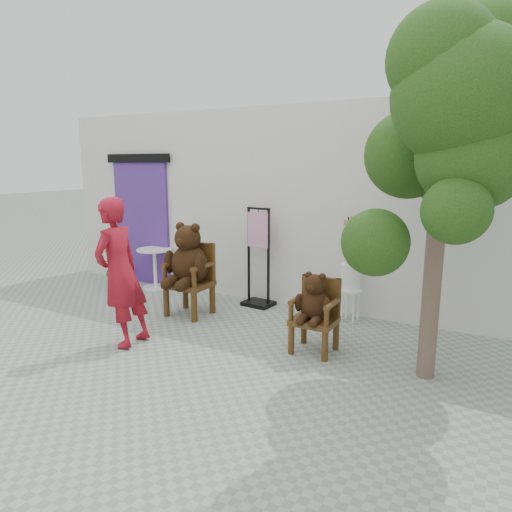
# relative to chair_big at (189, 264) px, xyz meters

# --- Properties ---
(ground_plane) EXTENTS (60.00, 60.00, 0.00)m
(ground_plane) POSITION_rel_chair_big_xyz_m (1.14, -1.49, -0.75)
(ground_plane) COLOR gray
(ground_plane) RESTS_ON ground
(back_wall) EXTENTS (9.00, 1.00, 3.00)m
(back_wall) POSITION_rel_chair_big_xyz_m (1.14, 1.61, 0.75)
(back_wall) COLOR silver
(back_wall) RESTS_ON ground
(doorway) EXTENTS (1.40, 0.11, 2.33)m
(doorway) POSITION_rel_chair_big_xyz_m (-1.86, 1.09, 0.41)
(doorway) COLOR #4E2B81
(doorway) RESTS_ON ground
(chair_big) EXTENTS (0.66, 0.71, 1.34)m
(chair_big) POSITION_rel_chair_big_xyz_m (0.00, 0.00, 0.00)
(chair_big) COLOR #3C230D
(chair_big) RESTS_ON ground
(chair_small) EXTENTS (0.49, 0.51, 0.95)m
(chair_small) POSITION_rel_chair_big_xyz_m (2.08, -0.37, -0.20)
(chair_small) COLOR #3C230D
(chair_small) RESTS_ON ground
(person) EXTENTS (0.47, 0.68, 1.77)m
(person) POSITION_rel_chair_big_xyz_m (-0.05, -1.26, 0.13)
(person) COLOR maroon
(person) RESTS_ON ground
(cafe_table) EXTENTS (0.60, 0.60, 0.70)m
(cafe_table) POSITION_rel_chair_big_xyz_m (-1.40, 0.86, -0.31)
(cafe_table) COLOR white
(cafe_table) RESTS_ON ground
(display_stand) EXTENTS (0.48, 0.39, 1.51)m
(display_stand) POSITION_rel_chair_big_xyz_m (0.66, 0.86, -0.17)
(display_stand) COLOR black
(display_stand) RESTS_ON ground
(stool_bucket) EXTENTS (0.32, 0.32, 1.45)m
(stool_bucket) POSITION_rel_chair_big_xyz_m (2.12, 0.86, -0.11)
(stool_bucket) COLOR white
(stool_bucket) RESTS_ON ground
(tree) EXTENTS (1.64, 2.05, 3.72)m
(tree) POSITION_rel_chair_big_xyz_m (3.42, -0.40, 1.78)
(tree) COLOR brown
(tree) RESTS_ON ground
(potted_plant) EXTENTS (0.47, 0.42, 0.47)m
(potted_plant) POSITION_rel_chair_big_xyz_m (-2.26, 0.86, -0.51)
(potted_plant) COLOR #15330D
(potted_plant) RESTS_ON ground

